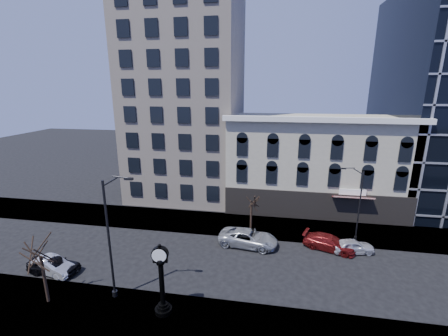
% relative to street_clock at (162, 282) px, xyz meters
% --- Properties ---
extents(ground, '(160.00, 160.00, 0.00)m').
position_rel_street_clock_xyz_m(ground, '(0.52, 7.00, -2.57)').
color(ground, black).
rests_on(ground, ground).
extents(sidewalk_far, '(160.00, 6.00, 0.12)m').
position_rel_street_clock_xyz_m(sidewalk_far, '(0.52, 15.00, -2.51)').
color(sidewalk_far, gray).
rests_on(sidewalk_far, ground).
extents(sidewalk_near, '(160.00, 6.00, 0.12)m').
position_rel_street_clock_xyz_m(sidewalk_near, '(0.52, -1.00, -2.51)').
color(sidewalk_near, gray).
rests_on(sidewalk_near, ground).
extents(cream_tower, '(15.90, 15.40, 42.50)m').
position_rel_street_clock_xyz_m(cream_tower, '(-5.60, 25.89, 16.75)').
color(cream_tower, beige).
rests_on(cream_tower, ground).
extents(victorian_row, '(22.60, 11.19, 12.50)m').
position_rel_street_clock_xyz_m(victorian_row, '(12.52, 22.90, 3.42)').
color(victorian_row, '#B7B097').
rests_on(victorian_row, ground).
extents(street_clock, '(1.23, 1.23, 5.43)m').
position_rel_street_clock_xyz_m(street_clock, '(0.00, 0.00, 0.00)').
color(street_clock, black).
rests_on(street_clock, sidewalk_near).
extents(street_lamp_near, '(2.57, 0.49, 9.91)m').
position_rel_street_clock_xyz_m(street_lamp_near, '(-3.59, 1.06, 5.02)').
color(street_lamp_near, black).
rests_on(street_lamp_near, sidewalk_near).
extents(street_lamp_far, '(2.06, 0.44, 7.95)m').
position_rel_street_clock_xyz_m(street_lamp_far, '(15.62, 13.57, 3.55)').
color(street_lamp_far, black).
rests_on(street_lamp_far, sidewalk_far).
extents(bare_tree_near, '(3.56, 3.56, 6.11)m').
position_rel_street_clock_xyz_m(bare_tree_near, '(-8.97, -0.38, 2.16)').
color(bare_tree_near, '#332419').
rests_on(bare_tree_near, sidewalk_near).
extents(bare_tree_far, '(2.74, 2.74, 4.70)m').
position_rel_street_clock_xyz_m(bare_tree_far, '(5.07, 14.29, 1.08)').
color(bare_tree_far, '#332419').
rests_on(bare_tree_far, sidewalk_far).
extents(car_near_a, '(4.45, 1.81, 1.51)m').
position_rel_street_clock_xyz_m(car_near_a, '(-11.18, 3.09, -1.82)').
color(car_near_a, black).
rests_on(car_near_a, ground).
extents(car_near_b, '(4.48, 2.31, 1.40)m').
position_rel_street_clock_xyz_m(car_near_b, '(-11.28, 3.00, -1.87)').
color(car_near_b, silver).
rests_on(car_near_b, ground).
extents(car_far_a, '(6.25, 3.46, 1.65)m').
position_rel_street_clock_xyz_m(car_far_a, '(5.10, 10.58, -1.75)').
color(car_far_a, '#A5A8AD').
rests_on(car_far_a, ground).
extents(car_far_b, '(5.44, 3.62, 1.47)m').
position_rel_street_clock_xyz_m(car_far_b, '(13.13, 11.18, -1.84)').
color(car_far_b, maroon).
rests_on(car_far_b, ground).
extents(car_far_c, '(4.29, 2.45, 1.38)m').
position_rel_street_clock_xyz_m(car_far_c, '(15.30, 10.93, -1.89)').
color(car_far_c, silver).
rests_on(car_far_c, ground).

